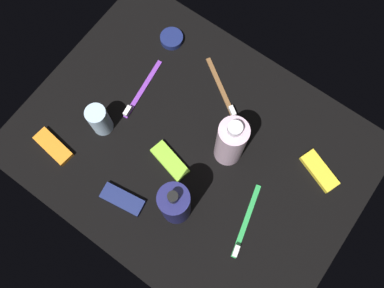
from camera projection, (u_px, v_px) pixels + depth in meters
The scene contains 12 objects.
ground_plane at pixel (192, 148), 99.91cm from camera, with size 84.00×64.00×1.20cm, color black.
lotion_bottle at pixel (175, 204), 86.57cm from camera, with size 6.77×6.77×19.91cm.
bodywash_bottle at pixel (231, 142), 90.54cm from camera, with size 6.76×6.76×19.25cm.
deodorant_stick at pixel (99, 120), 96.34cm from camera, with size 5.04×5.04×9.56cm, color silver.
toothbrush_purple at pixel (141, 92), 102.98cm from camera, with size 3.60×18.00×2.10cm.
toothbrush_brown at pixel (223, 91), 103.07cm from camera, with size 15.73×10.83×2.10cm.
toothbrush_green at pixel (245, 225), 93.31cm from camera, with size 5.60×17.74×2.10cm.
snack_bar_navy at pixel (123, 199), 94.88cm from camera, with size 10.40×4.00×1.50cm, color navy.
snack_bar_yellow at pixel (319, 171), 96.86cm from camera, with size 10.40×4.00×1.50cm, color yellow.
snack_bar_lime at pixel (170, 161), 97.57cm from camera, with size 10.40×4.00×1.50cm, color #8CD133.
snack_bar_orange at pixel (53, 146), 98.63cm from camera, with size 10.40×4.00×1.50cm, color orange.
cream_tin_left at pixel (172, 39), 107.10cm from camera, with size 6.14×6.14×1.79cm, color navy.
Camera 1 is at (-16.20, 22.36, 95.42)cm, focal length 37.44 mm.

